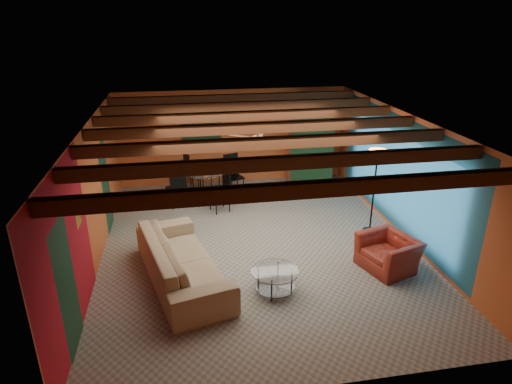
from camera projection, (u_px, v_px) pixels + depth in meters
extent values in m
cube|color=gray|center=(258.00, 245.00, 9.52)|extent=(6.50, 8.00, 0.01)
cube|color=silver|center=(258.00, 122.00, 8.51)|extent=(6.50, 8.00, 0.01)
cube|color=#C55C2D|center=(233.00, 137.00, 12.67)|extent=(6.50, 0.02, 2.70)
cube|color=maroon|center=(92.00, 197.00, 8.49)|extent=(0.02, 8.00, 2.70)
cube|color=#2B677D|center=(405.00, 177.00, 9.54)|extent=(0.02, 8.00, 2.70)
imported|color=#927C5E|center=(182.00, 260.00, 8.10)|extent=(1.82, 3.12, 0.85)
imported|color=maroon|center=(388.00, 253.00, 8.53)|extent=(1.17, 1.26, 0.67)
cube|color=maroon|center=(309.00, 146.00, 12.86)|extent=(1.32, 0.96, 2.09)
cube|color=black|center=(201.00, 128.00, 12.37)|extent=(1.05, 0.03, 0.65)
imported|color=#26661E|center=(311.00, 102.00, 12.38)|extent=(0.45, 0.39, 0.49)
imported|color=orange|center=(205.00, 156.00, 11.38)|extent=(0.23, 0.23, 0.20)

